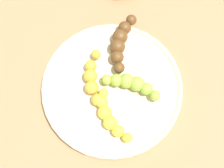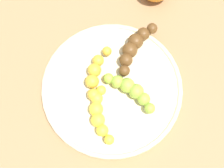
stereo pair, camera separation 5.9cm
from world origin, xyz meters
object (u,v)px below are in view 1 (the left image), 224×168
banana_spotted (93,81)px  banana_yellow (110,117)px  banana_green (131,84)px  banana_overripe (121,42)px  fruit_bowl (112,88)px

banana_spotted → banana_yellow: 0.08m
banana_green → banana_yellow: size_ratio=0.97×
banana_green → banana_spotted: bearing=102.8°
banana_overripe → banana_spotted: size_ratio=1.10×
banana_yellow → fruit_bowl: bearing=-122.8°
banana_green → banana_overripe: 0.10m
fruit_bowl → banana_yellow: size_ratio=2.47×
banana_yellow → banana_overripe: bearing=-126.8°
fruit_bowl → banana_yellow: banana_yellow is taller
banana_overripe → banana_yellow: 0.16m
banana_spotted → banana_yellow: bearing=106.1°
fruit_bowl → banana_spotted: 0.04m
fruit_bowl → banana_spotted: bearing=-57.5°
banana_green → banana_spotted: banana_green is taller
banana_overripe → banana_yellow: (0.13, 0.09, -0.00)m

